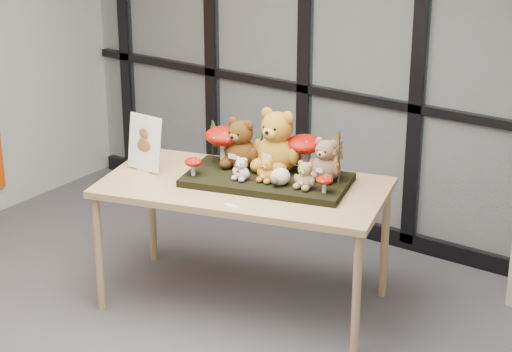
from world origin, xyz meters
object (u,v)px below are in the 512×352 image
Objects in this scene: mushroom_front_right at (324,184)px; display_table at (244,194)px; bear_beige_small at (305,173)px; plush_cream_hedgehog at (280,176)px; bear_white_bow at (242,167)px; bear_tan_back at (326,157)px; bear_small_yellow at (267,168)px; sign_holder at (145,145)px; diorama_tray at (267,180)px; mushroom_back_left at (224,144)px; bear_brown_medium at (241,140)px; mushroom_back_right at (304,152)px; mushroom_front_left at (193,166)px; bear_pooh_yellow at (277,137)px.

display_table is at bearing -172.50° from mushroom_front_right.
plush_cream_hedgehog is (-0.15, -0.04, -0.04)m from bear_beige_small.
display_table is 0.19m from bear_white_bow.
bear_tan_back is 1.69× the size of bear_small_yellow.
diorama_tray is at bearing 19.17° from sign_holder.
bear_white_bow is 0.59× the size of mushroom_back_left.
mushroom_back_left is 2.38× the size of mushroom_front_right.
bear_brown_medium reaches higher than bear_small_yellow.
diorama_tray is (0.11, 0.10, 0.09)m from display_table.
sign_holder is at bearing -165.29° from bear_brown_medium.
mushroom_back_right is at bearing 107.65° from bear_beige_small.
bear_white_bow is 0.25m from plush_cream_hedgehog.
mushroom_back_left is 0.51m from mushroom_back_right.
bear_beige_small is at bearing -6.76° from bear_small_yellow.
bear_small_yellow is 0.91× the size of bear_beige_small.
sign_holder is at bearing 176.37° from plush_cream_hedgehog.
bear_white_bow is 0.30m from mushroom_back_left.
display_table is 10.22× the size of bear_beige_small.
sign_holder is (-0.89, -0.46, -0.00)m from mushroom_back_right.
diorama_tray is at bearing 26.57° from display_table.
bear_beige_small reaches higher than bear_white_bow.
bear_tan_back reaches higher than mushroom_front_left.
bear_brown_medium is 0.24m from bear_white_bow.
mushroom_back_right is 0.72× the size of sign_holder.
bear_small_yellow is at bearing 173.24° from bear_beige_small.
bear_pooh_yellow is at bearing -153.50° from mushroom_back_right.
bear_tan_back is (0.42, 0.26, 0.25)m from display_table.
sign_holder is (-0.90, -0.19, 0.07)m from plush_cream_hedgehog.
diorama_tray is 0.81m from sign_holder.
bear_beige_small is at bearing -21.63° from diorama_tray.
mushroom_back_right is 2.09× the size of mushroom_front_left.
bear_small_yellow is at bearing -173.70° from mushroom_front_right.
mushroom_front_right is at bearing -13.79° from bear_beige_small.
display_table is at bearing 171.22° from plush_cream_hedgehog.
diorama_tray is at bearing -123.76° from mushroom_back_right.
sign_holder reaches higher than mushroom_back_left.
mushroom_front_right is at bearing -4.29° from mushroom_back_left.
plush_cream_hedgehog is 1.01× the size of mushroom_front_right.
mushroom_front_left is (-0.67, -0.21, -0.03)m from bear_beige_small.
bear_brown_medium is 2.83× the size of mushroom_front_left.
mushroom_front_left is 1.08× the size of mushroom_front_right.
diorama_tray is at bearing 158.37° from bear_beige_small.
mushroom_back_left is at bearing 159.56° from diorama_tray.
bear_white_bow reaches higher than plush_cream_hedgehog.
plush_cream_hedgehog is 0.32× the size of sign_holder.
mushroom_front_right is 0.32× the size of sign_holder.
bear_white_bow is 0.62× the size of mushroom_back_right.
mushroom_front_left is at bearing -174.59° from bear_white_bow.
mushroom_front_right is at bearing -7.97° from display_table.
bear_tan_back reaches higher than bear_white_bow.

